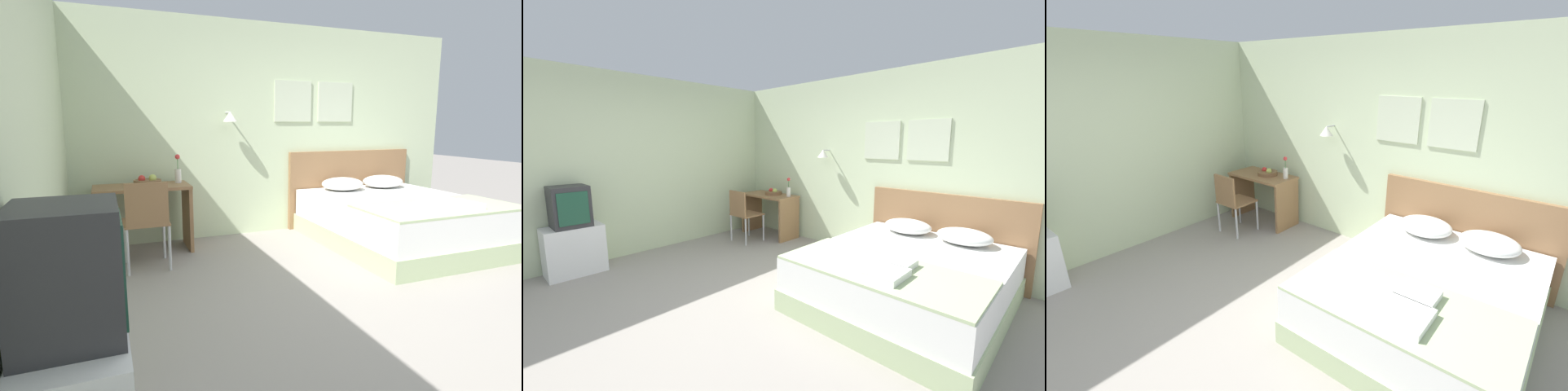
# 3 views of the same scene
# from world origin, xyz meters

# --- Properties ---
(ground_plane) EXTENTS (24.00, 24.00, 0.00)m
(ground_plane) POSITION_xyz_m (0.00, 0.00, 0.00)
(ground_plane) COLOR gray
(wall_back) EXTENTS (5.53, 0.31, 2.65)m
(wall_back) POSITION_xyz_m (0.01, 2.54, 1.33)
(wall_back) COLOR beige
(wall_back) RESTS_ON ground_plane
(wall_left) EXTENTS (0.06, 5.51, 2.65)m
(wall_left) POSITION_xyz_m (-2.39, -0.25, 1.32)
(wall_left) COLOR beige
(wall_left) RESTS_ON ground_plane
(bed) EXTENTS (1.77, 2.07, 0.55)m
(bed) POSITION_xyz_m (1.25, 1.41, 0.27)
(bed) COLOR #B2C693
(bed) RESTS_ON ground_plane
(headboard) EXTENTS (1.89, 0.06, 1.04)m
(headboard) POSITION_xyz_m (1.25, 2.48, 0.52)
(headboard) COLOR #8E6642
(headboard) RESTS_ON ground_plane
(pillow_left) EXTENTS (0.56, 0.47, 0.17)m
(pillow_left) POSITION_xyz_m (0.93, 2.16, 0.63)
(pillow_left) COLOR white
(pillow_left) RESTS_ON bed
(pillow_right) EXTENTS (0.56, 0.47, 0.17)m
(pillow_right) POSITION_xyz_m (1.57, 2.16, 0.63)
(pillow_right) COLOR white
(pillow_right) RESTS_ON bed
(throw_blanket) EXTENTS (1.72, 0.83, 0.02)m
(throw_blanket) POSITION_xyz_m (1.25, 0.81, 0.56)
(throw_blanket) COLOR #B2C693
(throw_blanket) RESTS_ON bed
(folded_towel_near_foot) EXTENTS (0.31, 0.26, 0.06)m
(folded_towel_near_foot) POSITION_xyz_m (1.34, 0.95, 0.60)
(folded_towel_near_foot) COLOR white
(folded_towel_near_foot) RESTS_ON throw_blanket
(folded_towel_mid_bed) EXTENTS (0.35, 0.34, 0.06)m
(folded_towel_mid_bed) POSITION_xyz_m (1.36, 0.66, 0.60)
(folded_towel_mid_bed) COLOR white
(folded_towel_mid_bed) RESTS_ON throw_blanket
(desk) EXTENTS (1.02, 0.52, 0.75)m
(desk) POSITION_xyz_m (-1.61, 2.18, 0.51)
(desk) COLOR #8E6642
(desk) RESTS_ON ground_plane
(desk_chair) EXTENTS (0.43, 0.43, 0.88)m
(desk_chair) POSITION_xyz_m (-1.64, 1.58, 0.53)
(desk_chair) COLOR #8E6642
(desk_chair) RESTS_ON ground_plane
(fruit_bowl) EXTENTS (0.30, 0.30, 0.12)m
(fruit_bowl) POSITION_xyz_m (-1.55, 2.22, 0.79)
(fruit_bowl) COLOR brown
(fruit_bowl) RESTS_ON desk
(flower_vase) EXTENTS (0.07, 0.07, 0.33)m
(flower_vase) POSITION_xyz_m (-1.21, 2.25, 0.87)
(flower_vase) COLOR silver
(flower_vase) RESTS_ON desk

